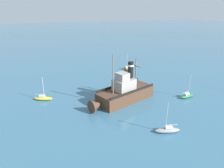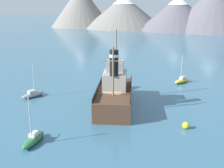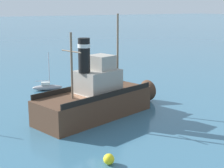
% 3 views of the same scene
% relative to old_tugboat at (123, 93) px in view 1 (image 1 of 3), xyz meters
% --- Properties ---
extents(ground_plane, '(600.00, 600.00, 0.00)m').
position_rel_old_tugboat_xyz_m(ground_plane, '(0.35, -1.45, -1.83)').
color(ground_plane, '#38667F').
extents(old_tugboat, '(7.62, 14.77, 9.90)m').
position_rel_old_tugboat_xyz_m(old_tugboat, '(0.00, 0.00, 0.00)').
color(old_tugboat, '#4C3323').
rests_on(old_tugboat, ground).
extents(sailboat_green, '(1.54, 3.90, 4.90)m').
position_rel_old_tugboat_xyz_m(sailboat_green, '(-3.75, -13.03, -1.40)').
color(sailboat_green, '#286B3D').
rests_on(sailboat_green, ground).
extents(sailboat_grey, '(2.28, 3.95, 4.90)m').
position_rel_old_tugboat_xyz_m(sailboat_grey, '(-12.44, -1.05, -1.40)').
color(sailboat_grey, gray).
rests_on(sailboat_grey, ground).
extents(sailboat_yellow, '(2.71, 3.88, 4.90)m').
position_rel_old_tugboat_xyz_m(sailboat_yellow, '(7.05, 14.66, -1.40)').
color(sailboat_yellow, gold).
rests_on(sailboat_yellow, ground).
extents(sailboat_orange, '(3.93, 1.70, 4.90)m').
position_rel_old_tugboat_xyz_m(sailboat_orange, '(19.84, -11.16, -1.40)').
color(sailboat_orange, orange).
rests_on(sailboat_orange, ground).
extents(mooring_buoy, '(0.77, 0.77, 0.77)m').
position_rel_old_tugboat_xyz_m(mooring_buoy, '(9.88, -4.34, -1.44)').
color(mooring_buoy, yellow).
rests_on(mooring_buoy, ground).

